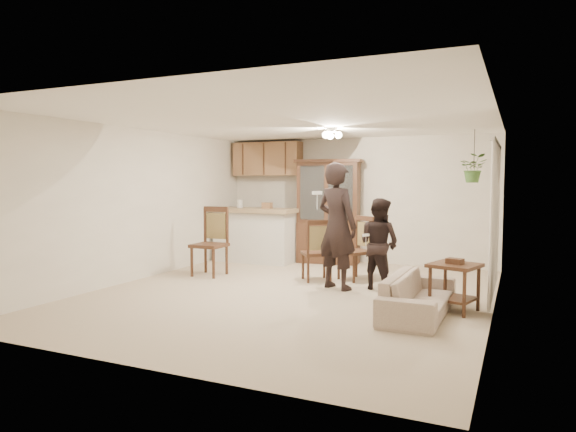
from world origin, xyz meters
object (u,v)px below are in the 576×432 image
at_px(side_table, 454,287).
at_px(chair_hutch_right, 316,263).
at_px(adult, 337,230).
at_px(china_hutch, 329,212).
at_px(sofa, 419,286).
at_px(chair_hutch_left, 355,262).
at_px(child, 379,245).
at_px(chair_bar, 209,256).

height_order(side_table, chair_hutch_right, chair_hutch_right).
relative_size(adult, china_hutch, 0.87).
xyz_separation_m(sofa, chair_hutch_left, (-1.36, 1.84, -0.07)).
distance_m(adult, child, 0.67).
height_order(chair_hutch_left, chair_hutch_right, chair_hutch_left).
relative_size(sofa, chair_bar, 1.58).
xyz_separation_m(child, china_hutch, (-1.55, 2.04, 0.34)).
relative_size(china_hutch, side_table, 2.99).
distance_m(child, side_table, 1.55).
bearing_deg(side_table, adult, 159.21).
xyz_separation_m(china_hutch, chair_hutch_right, (0.44, -1.81, -0.73)).
distance_m(adult, chair_hutch_right, 0.93).
height_order(adult, china_hutch, china_hutch).
bearing_deg(chair_bar, side_table, -11.79).
bearing_deg(side_table, chair_hutch_left, 139.87).
bearing_deg(chair_hutch_left, adult, -61.48).
xyz_separation_m(side_table, chair_hutch_left, (-1.74, 1.46, -0.02)).
distance_m(child, china_hutch, 2.59).
distance_m(adult, side_table, 2.00).
bearing_deg(chair_bar, sofa, -18.20).
bearing_deg(chair_bar, adult, -3.85).
distance_m(sofa, chair_hutch_right, 2.46).
relative_size(sofa, side_table, 2.72).
height_order(sofa, chair_hutch_left, chair_hutch_left).
distance_m(china_hutch, chair_hutch_right, 2.00).
bearing_deg(china_hutch, chair_hutch_left, -62.75).
height_order(adult, side_table, adult).
distance_m(side_table, chair_hutch_left, 2.27).
distance_m(adult, chair_hutch_left, 0.99).
xyz_separation_m(sofa, child, (-0.82, 1.29, 0.31)).
height_order(sofa, side_table, sofa).
bearing_deg(sofa, side_table, -44.19).
distance_m(china_hutch, side_table, 4.10).
bearing_deg(child, side_table, 164.65).
xyz_separation_m(adult, chair_hutch_right, (-0.51, 0.47, -0.61)).
height_order(child, side_table, child).
bearing_deg(side_table, chair_bar, 169.07).
relative_size(child, chair_hutch_right, 1.33).
xyz_separation_m(adult, child, (0.59, 0.23, -0.22)).
bearing_deg(side_table, sofa, -134.91).
relative_size(adult, chair_hutch_left, 1.70).
bearing_deg(chair_hutch_right, chair_hutch_left, 173.18).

